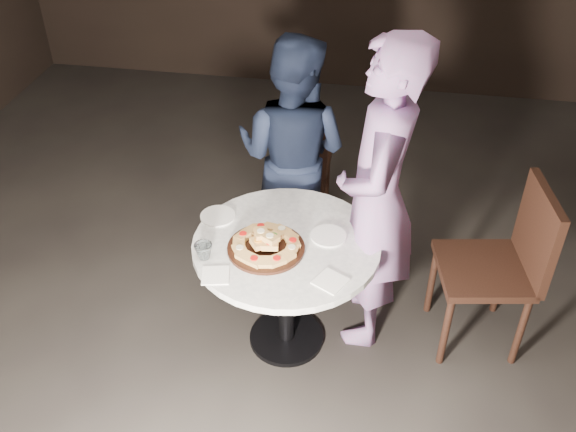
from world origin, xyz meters
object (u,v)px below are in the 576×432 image
(table, at_px, (286,262))
(serving_board, at_px, (266,248))
(chair_far, at_px, (302,160))
(diner_navy, at_px, (292,154))
(diner_teal, at_px, (378,200))
(focaccia_pile, at_px, (266,243))
(chair_right, at_px, (505,259))
(water_glass, at_px, (204,251))

(table, xyz_separation_m, serving_board, (-0.09, -0.08, 0.14))
(chair_far, relative_size, diner_navy, 0.52)
(diner_teal, bearing_deg, focaccia_pile, -59.59)
(table, bearing_deg, chair_right, 11.43)
(focaccia_pile, xyz_separation_m, chair_right, (1.23, 0.31, -0.19))
(serving_board, height_order, diner_navy, diner_navy)
(focaccia_pile, bearing_deg, table, 39.95)
(water_glass, distance_m, chair_right, 1.59)
(chair_right, bearing_deg, focaccia_pile, -85.75)
(chair_far, height_order, diner_navy, diner_navy)
(table, xyz_separation_m, focaccia_pile, (-0.09, -0.08, 0.18))
(focaccia_pile, relative_size, chair_right, 0.35)
(table, height_order, diner_navy, diner_navy)
(table, height_order, diner_teal, diner_teal)
(water_glass, distance_m, diner_navy, 1.03)
(water_glass, bearing_deg, focaccia_pile, 21.40)
(chair_right, bearing_deg, chair_far, -138.49)
(chair_far, xyz_separation_m, diner_teal, (0.54, -1.02, 0.44))
(chair_right, bearing_deg, serving_board, -85.75)
(table, height_order, chair_right, chair_right)
(focaccia_pile, bearing_deg, diner_navy, 90.64)
(water_glass, distance_m, diner_teal, 0.93)
(chair_far, bearing_deg, diner_teal, 118.14)
(chair_right, relative_size, diner_navy, 0.66)
(serving_board, bearing_deg, chair_right, 14.00)
(focaccia_pile, xyz_separation_m, water_glass, (-0.29, -0.11, -0.00))
(table, height_order, water_glass, water_glass)
(table, relative_size, diner_teal, 0.69)
(diner_navy, bearing_deg, diner_teal, 146.15)
(table, distance_m, chair_far, 1.24)
(chair_far, bearing_deg, diner_navy, 90.07)
(serving_board, xyz_separation_m, chair_right, (1.23, 0.31, -0.16))
(water_glass, xyz_separation_m, chair_right, (1.53, 0.42, -0.19))
(water_glass, height_order, diner_navy, diner_navy)
(table, height_order, serving_board, serving_board)
(serving_board, height_order, chair_far, chair_far)
(table, xyz_separation_m, water_glass, (-0.38, -0.19, 0.18))
(serving_board, relative_size, diner_teal, 0.22)
(serving_board, height_order, chair_right, chair_right)
(table, xyz_separation_m, chair_right, (1.14, 0.23, -0.01))
(chair_right, height_order, diner_teal, diner_teal)
(water_glass, relative_size, chair_far, 0.12)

